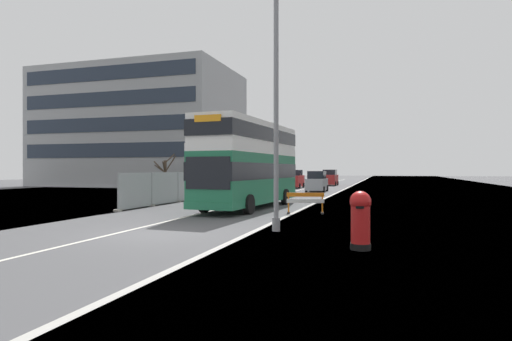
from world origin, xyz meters
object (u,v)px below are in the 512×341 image
Objects in this scene: car_receding_mid at (294,179)px; car_oncoming_near at (317,182)px; roadworks_barrier at (305,200)px; double_decker_bus at (250,163)px; red_pillar_postbox at (360,217)px; lamppost_foreground at (276,108)px; car_receding_far at (330,178)px.

car_oncoming_near is at bearing -62.18° from car_receding_mid.
car_oncoming_near is at bearing 97.49° from roadworks_barrier.
double_decker_bus is 19.33m from car_oncoming_near.
double_decker_bus is 6.64× the size of red_pillar_postbox.
car_receding_mid is at bearing 100.99° from lamppost_foreground.
double_decker_bus is 2.78× the size of car_oncoming_near.
roadworks_barrier is at bearing -84.54° from car_receding_far.
double_decker_bus is 13.46m from red_pillar_postbox.
roadworks_barrier is 0.48× the size of car_receding_mid.
lamppost_foreground is 7.38m from roadworks_barrier.
car_oncoming_near is 1.00× the size of car_receding_mid.
red_pillar_postbox is 47.89m from car_receding_far.
red_pillar_postbox is at bearing -81.69° from car_receding_far.
car_receding_far is (-3.76, 44.62, -3.44)m from lamppost_foreground.
red_pillar_postbox is 31.22m from car_oncoming_near.
car_oncoming_near reaches higher than red_pillar_postbox.
car_oncoming_near is (0.88, 19.23, -1.67)m from double_decker_bus.
double_decker_bus reaches higher than roadworks_barrier.
lamppost_foreground is at bearing -85.18° from car_receding_far.
double_decker_bus is at bearing -90.07° from car_receding_far.
car_receding_mid reaches higher than roadworks_barrier.
car_oncoming_near is (-6.09, 30.62, 0.06)m from red_pillar_postbox.
roadworks_barrier is (-0.10, 6.32, -3.80)m from lamppost_foreground.
red_pillar_postbox is at bearing -41.20° from lamppost_foreground.
lamppost_foreground is at bearing -84.00° from car_oncoming_near.
double_decker_bus is at bearing -92.61° from car_oncoming_near.
double_decker_bus is 26.90m from car_receding_mid.
double_decker_bus reaches higher than car_receding_mid.
red_pillar_postbox reaches higher than roadworks_barrier.
double_decker_bus is 2.52× the size of car_receding_far.
lamppost_foreground reaches higher than car_receding_far.
car_receding_mid is at bearing 103.13° from roadworks_barrier.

